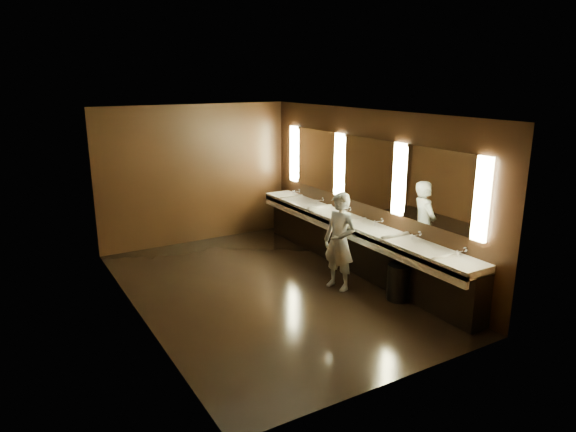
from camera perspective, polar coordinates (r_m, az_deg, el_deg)
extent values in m
plane|color=black|center=(8.36, -2.40, -8.18)|extent=(6.00, 6.00, 0.00)
cube|color=#2D2D2B|center=(7.69, -2.64, 11.33)|extent=(4.00, 6.00, 0.02)
cube|color=black|center=(10.59, -10.23, 4.56)|extent=(4.00, 0.02, 2.80)
cube|color=black|center=(5.56, 12.31, -5.36)|extent=(4.00, 0.02, 2.80)
cube|color=black|center=(7.22, -16.64, -0.86)|extent=(0.02, 6.00, 2.80)
cube|color=black|center=(9.00, 8.79, 2.73)|extent=(0.02, 6.00, 2.80)
cube|color=black|center=(9.16, 7.67, -3.47)|extent=(0.36, 5.40, 0.81)
cube|color=white|center=(8.97, 7.29, -0.88)|extent=(0.55, 5.40, 0.12)
cube|color=white|center=(8.85, 6.02, -1.61)|extent=(0.06, 5.40, 0.18)
cylinder|color=silver|center=(7.54, 18.75, -3.63)|extent=(0.18, 0.04, 0.04)
cylinder|color=silver|center=(8.10, 14.08, -1.97)|extent=(0.18, 0.04, 0.04)
cylinder|color=silver|center=(8.72, 10.05, -0.51)|extent=(0.18, 0.04, 0.04)
cylinder|color=silver|center=(9.38, 6.57, 0.74)|extent=(0.18, 0.04, 0.04)
cylinder|color=silver|center=(10.07, 3.56, 1.83)|extent=(0.18, 0.04, 0.04)
cylinder|color=silver|center=(10.79, 0.94, 2.77)|extent=(0.18, 0.04, 0.04)
cube|color=#FFF8B2|center=(7.26, 20.75, 1.72)|extent=(0.06, 0.22, 1.15)
cube|color=white|center=(7.78, 16.27, 2.96)|extent=(0.03, 1.32, 1.15)
cube|color=#FFF8B2|center=(8.32, 12.21, 4.01)|extent=(0.06, 0.23, 1.15)
cube|color=white|center=(8.92, 8.81, 4.92)|extent=(0.03, 1.32, 1.15)
cube|color=#FFF8B2|center=(9.54, 5.69, 5.68)|extent=(0.06, 0.23, 1.15)
cube|color=white|center=(10.19, 3.09, 6.35)|extent=(0.03, 1.32, 1.15)
cube|color=#FFF8B2|center=(10.85, 0.67, 6.92)|extent=(0.06, 0.22, 1.15)
imported|color=#96C5E0|center=(8.20, 5.75, -2.83)|extent=(0.52, 0.66, 1.58)
cylinder|color=black|center=(8.09, 12.22, -7.21)|extent=(0.43, 0.43, 0.56)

